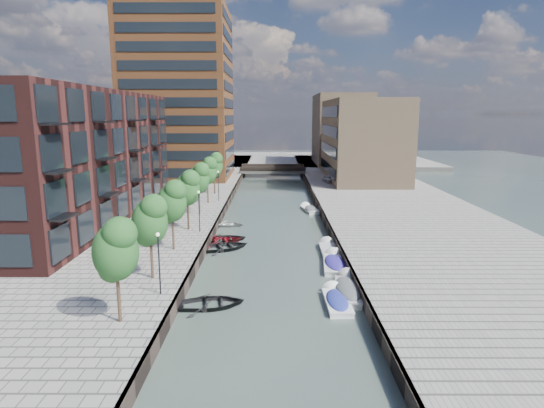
{
  "coord_description": "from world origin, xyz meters",
  "views": [
    {
      "loc": [
        0.15,
        -19.83,
        12.49
      ],
      "look_at": [
        0.0,
        25.57,
        3.5
      ],
      "focal_mm": 30.0,
      "sensor_mm": 36.0,
      "label": 1
    }
  ],
  "objects_px": {
    "bridge": "(273,170)",
    "tree_3": "(187,187)",
    "sloop_2": "(218,244)",
    "motorboat_4": "(309,209)",
    "motorboat_0": "(336,300)",
    "motorboat_3": "(334,263)",
    "sloop_4": "(223,241)",
    "car": "(329,179)",
    "tree_6": "(214,165)",
    "motorboat_2": "(329,250)",
    "sloop_1": "(224,250)",
    "sloop_3": "(226,226)",
    "tree_1": "(150,219)",
    "tree_4": "(198,178)",
    "motorboat_1": "(348,289)",
    "tree_2": "(172,200)",
    "sloop_0": "(210,307)",
    "tree_0": "(115,248)",
    "tree_5": "(207,170)"
  },
  "relations": [
    {
      "from": "motorboat_0",
      "to": "motorboat_3",
      "type": "xyz_separation_m",
      "value": [
        0.88,
        7.65,
        0.03
      ]
    },
    {
      "from": "tree_2",
      "to": "sloop_1",
      "type": "bearing_deg",
      "value": 38.72
    },
    {
      "from": "tree_0",
      "to": "sloop_2",
      "type": "bearing_deg",
      "value": 80.5
    },
    {
      "from": "tree_4",
      "to": "car",
      "type": "bearing_deg",
      "value": 54.66
    },
    {
      "from": "tree_2",
      "to": "sloop_2",
      "type": "relative_size",
      "value": 1.26
    },
    {
      "from": "tree_0",
      "to": "tree_1",
      "type": "distance_m",
      "value": 7.0
    },
    {
      "from": "tree_1",
      "to": "motorboat_3",
      "type": "height_order",
      "value": "tree_1"
    },
    {
      "from": "tree_3",
      "to": "tree_0",
      "type": "bearing_deg",
      "value": -90.0
    },
    {
      "from": "tree_0",
      "to": "sloop_0",
      "type": "bearing_deg",
      "value": 43.53
    },
    {
      "from": "tree_4",
      "to": "tree_1",
      "type": "bearing_deg",
      "value": -90.0
    },
    {
      "from": "sloop_3",
      "to": "motorboat_4",
      "type": "xyz_separation_m",
      "value": [
        10.17,
        8.24,
        0.18
      ]
    },
    {
      "from": "sloop_0",
      "to": "motorboat_3",
      "type": "height_order",
      "value": "motorboat_3"
    },
    {
      "from": "tree_6",
      "to": "car",
      "type": "relative_size",
      "value": 1.7
    },
    {
      "from": "sloop_0",
      "to": "tree_6",
      "type": "bearing_deg",
      "value": -3.47
    },
    {
      "from": "tree_2",
      "to": "tree_6",
      "type": "relative_size",
      "value": 1.0
    },
    {
      "from": "car",
      "to": "tree_6",
      "type": "bearing_deg",
      "value": -159.08
    },
    {
      "from": "sloop_2",
      "to": "tree_2",
      "type": "bearing_deg",
      "value": 129.42
    },
    {
      "from": "bridge",
      "to": "sloop_1",
      "type": "bearing_deg",
      "value": -95.1
    },
    {
      "from": "sloop_2",
      "to": "motorboat_4",
      "type": "height_order",
      "value": "motorboat_4"
    },
    {
      "from": "tree_1",
      "to": "sloop_4",
      "type": "height_order",
      "value": "tree_1"
    },
    {
      "from": "motorboat_4",
      "to": "sloop_4",
      "type": "bearing_deg",
      "value": -123.69
    },
    {
      "from": "sloop_1",
      "to": "sloop_3",
      "type": "bearing_deg",
      "value": -19.35
    },
    {
      "from": "sloop_1",
      "to": "motorboat_2",
      "type": "xyz_separation_m",
      "value": [
        9.85,
        -0.46,
        0.09
      ]
    },
    {
      "from": "car",
      "to": "sloop_3",
      "type": "bearing_deg",
      "value": -130.39
    },
    {
      "from": "tree_2",
      "to": "sloop_0",
      "type": "distance_m",
      "value": 11.96
    },
    {
      "from": "tree_1",
      "to": "tree_6",
      "type": "distance_m",
      "value": 35.0
    },
    {
      "from": "sloop_0",
      "to": "sloop_1",
      "type": "bearing_deg",
      "value": -7.92
    },
    {
      "from": "bridge",
      "to": "tree_3",
      "type": "distance_m",
      "value": 47.92
    },
    {
      "from": "motorboat_3",
      "to": "sloop_3",
      "type": "bearing_deg",
      "value": 127.23
    },
    {
      "from": "sloop_3",
      "to": "motorboat_4",
      "type": "height_order",
      "value": "motorboat_4"
    },
    {
      "from": "tree_3",
      "to": "tree_6",
      "type": "height_order",
      "value": "same"
    },
    {
      "from": "motorboat_0",
      "to": "bridge",
      "type": "bearing_deg",
      "value": 93.98
    },
    {
      "from": "tree_3",
      "to": "sloop_2",
      "type": "relative_size",
      "value": 1.26
    },
    {
      "from": "tree_3",
      "to": "motorboat_1",
      "type": "bearing_deg",
      "value": -45.43
    },
    {
      "from": "bridge",
      "to": "sloop_4",
      "type": "xyz_separation_m",
      "value": [
        -4.91,
        -48.02,
        -1.39
      ]
    },
    {
      "from": "tree_3",
      "to": "motorboat_4",
      "type": "bearing_deg",
      "value": 45.6
    },
    {
      "from": "tree_4",
      "to": "sloop_3",
      "type": "bearing_deg",
      "value": -25.98
    },
    {
      "from": "motorboat_3",
      "to": "motorboat_4",
      "type": "xyz_separation_m",
      "value": [
        -0.38,
        22.13,
        -0.03
      ]
    },
    {
      "from": "tree_0",
      "to": "sloop_3",
      "type": "distance_m",
      "value": 27.15
    },
    {
      "from": "tree_4",
      "to": "sloop_4",
      "type": "xyz_separation_m",
      "value": [
        3.59,
        -8.02,
        -5.31
      ]
    },
    {
      "from": "tree_6",
      "to": "motorboat_2",
      "type": "bearing_deg",
      "value": -61.36
    },
    {
      "from": "tree_0",
      "to": "tree_5",
      "type": "bearing_deg",
      "value": 90.0
    },
    {
      "from": "tree_0",
      "to": "tree_5",
      "type": "relative_size",
      "value": 1.0
    },
    {
      "from": "motorboat_4",
      "to": "car",
      "type": "xyz_separation_m",
      "value": [
        4.73,
        18.88,
        1.41
      ]
    },
    {
      "from": "sloop_4",
      "to": "motorboat_2",
      "type": "height_order",
      "value": "motorboat_2"
    },
    {
      "from": "sloop_2",
      "to": "car",
      "type": "relative_size",
      "value": 1.35
    },
    {
      "from": "sloop_1",
      "to": "motorboat_3",
      "type": "relative_size",
      "value": 0.91
    },
    {
      "from": "tree_2",
      "to": "tree_0",
      "type": "bearing_deg",
      "value": -90.0
    },
    {
      "from": "sloop_4",
      "to": "sloop_3",
      "type": "bearing_deg",
      "value": -8.66
    },
    {
      "from": "sloop_4",
      "to": "motorboat_1",
      "type": "relative_size",
      "value": 0.82
    }
  ]
}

